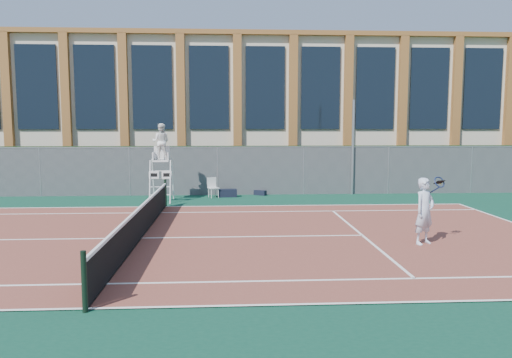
{
  "coord_description": "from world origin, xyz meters",
  "views": [
    {
      "loc": [
        2.5,
        -14.11,
        3.26
      ],
      "look_at": [
        3.45,
        3.0,
        1.38
      ],
      "focal_mm": 35.0,
      "sensor_mm": 36.0,
      "label": 1
    }
  ],
  "objects": [
    {
      "name": "ground",
      "position": [
        0.0,
        0.0,
        0.0
      ],
      "size": [
        120.0,
        120.0,
        0.0
      ],
      "primitive_type": "plane",
      "color": "#233814"
    },
    {
      "name": "plastic_chair",
      "position": [
        1.79,
        8.03,
        0.53
      ],
      "size": [
        0.55,
        0.55,
        0.89
      ],
      "color": "silver",
      "rests_on": "apron"
    },
    {
      "name": "hedge",
      "position": [
        0.0,
        10.0,
        1.1
      ],
      "size": [
        40.0,
        1.4,
        2.2
      ],
      "primitive_type": "cube",
      "color": "black",
      "rests_on": "ground"
    },
    {
      "name": "umpire_chair",
      "position": [
        -0.33,
        7.04,
        2.44
      ],
      "size": [
        0.93,
        1.43,
        3.34
      ],
      "color": "white",
      "rests_on": "ground"
    },
    {
      "name": "building",
      "position": [
        0.0,
        17.95,
        4.15
      ],
      "size": [
        45.0,
        10.6,
        8.22
      ],
      "color": "beige",
      "rests_on": "ground"
    },
    {
      "name": "sports_bag_far",
      "position": [
        3.95,
        8.6,
        0.12
      ],
      "size": [
        0.6,
        0.49,
        0.22
      ],
      "primitive_type": "cube",
      "rotation": [
        0.0,
        0.0,
        -0.54
      ],
      "color": "black",
      "rests_on": "apron"
    },
    {
      "name": "fence",
      "position": [
        0.0,
        8.8,
        1.1
      ],
      "size": [
        40.0,
        0.06,
        2.2
      ],
      "primitive_type": null,
      "color": "#595E60",
      "rests_on": "ground"
    },
    {
      "name": "apron",
      "position": [
        0.0,
        1.0,
        0.01
      ],
      "size": [
        36.0,
        20.0,
        0.01
      ],
      "primitive_type": "cube",
      "color": "#0D3A2A",
      "rests_on": "ground"
    },
    {
      "name": "steel_pole",
      "position": [
        8.26,
        8.7,
        2.19
      ],
      "size": [
        0.12,
        0.12,
        4.38
      ],
      "primitive_type": "cylinder",
      "color": "#9EA0A5",
      "rests_on": "ground"
    },
    {
      "name": "sports_bag_near",
      "position": [
        2.45,
        8.11,
        0.19
      ],
      "size": [
        0.85,
        0.39,
        0.36
      ],
      "primitive_type": "cube",
      "rotation": [
        0.0,
        0.0,
        0.07
      ],
      "color": "black",
      "rests_on": "apron"
    },
    {
      "name": "tennis_court",
      "position": [
        0.0,
        0.0,
        0.02
      ],
      "size": [
        23.77,
        10.97,
        0.02
      ],
      "primitive_type": "cube",
      "color": "brown",
      "rests_on": "apron"
    },
    {
      "name": "tennis_player",
      "position": [
        7.78,
        -1.13,
        0.94
      ],
      "size": [
        1.06,
        0.81,
        1.81
      ],
      "color": "silver",
      "rests_on": "tennis_court"
    },
    {
      "name": "tennis_net",
      "position": [
        0.0,
        0.0,
        0.54
      ],
      "size": [
        0.1,
        11.3,
        1.1
      ],
      "color": "black",
      "rests_on": "ground"
    }
  ]
}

